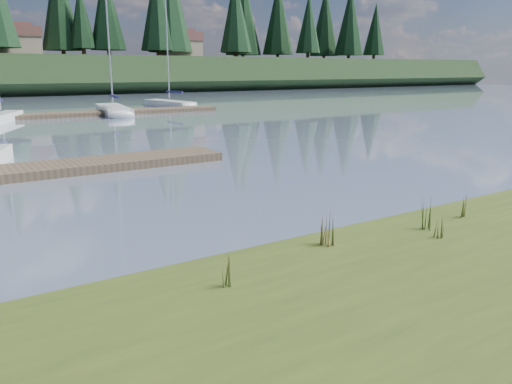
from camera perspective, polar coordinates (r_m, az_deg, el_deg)
ground at (r=39.05m, az=-25.34°, el=7.56°), size 200.00×200.00×0.00m
dock_far at (r=39.35m, az=-22.47°, el=8.09°), size 26.00×2.20×0.30m
sailboat_bg_2 at (r=37.86m, az=-26.84°, el=7.75°), size 3.58×5.89×9.18m
sailboat_bg_3 at (r=41.97m, az=-16.15°, el=9.13°), size 3.27×9.38×13.38m
sailboat_bg_4 at (r=47.95m, az=-10.26°, el=9.98°), size 2.51×7.82×11.36m
weed_0 at (r=9.02m, az=8.07°, el=-4.24°), size 0.17×0.14×0.68m
weed_1 at (r=9.00m, az=8.11°, el=-4.66°), size 0.17×0.14×0.54m
weed_2 at (r=10.34m, az=18.98°, el=-2.41°), size 0.17×0.14×0.72m
weed_3 at (r=7.32m, az=-3.66°, el=-8.72°), size 0.17×0.14×0.61m
weed_4 at (r=9.90m, az=20.24°, el=-3.75°), size 0.17×0.14×0.51m
weed_5 at (r=11.43m, az=22.84°, el=-1.59°), size 0.17×0.14×0.55m
mud_lip at (r=9.27m, az=3.40°, el=-7.30°), size 60.00×0.50×0.14m
conifer_5 at (r=81.43m, az=-19.36°, el=18.38°), size 3.96×3.96×10.35m
conifer_7 at (r=92.89m, az=-2.26°, el=19.31°), size 5.28×5.28×13.20m
conifer_8 at (r=96.90m, az=6.02°, el=18.62°), size 4.62×4.62×11.77m
conifer_9 at (r=107.74m, az=10.69°, el=18.70°), size 5.94×5.94×14.62m
house_1 at (r=80.43m, az=-25.78°, el=15.35°), size 6.30×5.30×4.65m
house_2 at (r=85.23m, az=-8.77°, el=16.36°), size 6.30×5.30×4.65m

